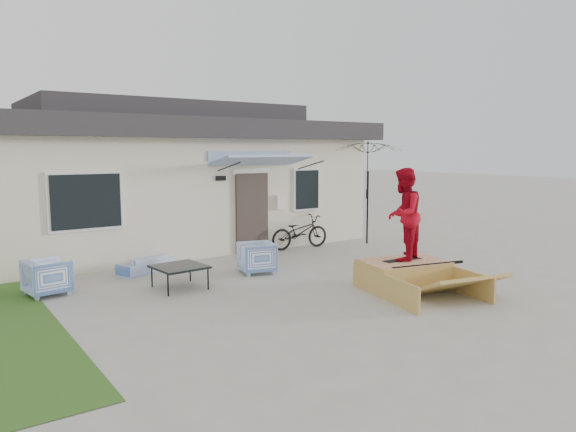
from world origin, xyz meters
TOP-DOWN VIEW (x-y plane):
  - ground at (0.00, 0.00)m, footprint 90.00×90.00m
  - grass_strip at (-5.20, 2.00)m, footprint 1.40×8.00m
  - house at (0.00, 7.99)m, footprint 10.80×8.49m
  - loveseat at (-2.13, 3.88)m, footprint 1.33×0.83m
  - armchair_left at (-4.31, 3.09)m, footprint 0.79×0.83m
  - armchair_right at (-0.15, 2.38)m, footprint 0.85×0.89m
  - coffee_table at (-2.08, 2.11)m, footprint 1.00×1.00m
  - bicycle at (2.37, 4.20)m, footprint 1.80×0.74m
  - patio_umbrella at (4.46, 3.74)m, footprint 2.32×2.23m
  - skate_ramp at (1.57, -0.37)m, footprint 2.02×2.43m
  - skateboard at (1.58, -0.31)m, footprint 0.87×0.28m
  - skater at (1.58, -0.31)m, footprint 1.10×1.01m

SIDE VIEW (x-z plane):
  - ground at x=0.00m, z-range 0.00..0.00m
  - grass_strip at x=-5.20m, z-range 0.00..0.01m
  - coffee_table at x=-2.08m, z-range 0.00..0.46m
  - loveseat at x=-2.13m, z-range 0.00..0.50m
  - skate_ramp at x=1.57m, z-range 0.00..0.54m
  - armchair_left at x=-4.31m, z-range 0.00..0.75m
  - armchair_right at x=-0.15m, z-range 0.00..0.76m
  - bicycle at x=2.37m, z-range 0.00..1.12m
  - skateboard at x=1.58m, z-range 0.54..0.59m
  - skater at x=1.58m, z-range 0.59..2.40m
  - patio_umbrella at x=4.46m, z-range 0.65..2.85m
  - house at x=0.00m, z-range -0.11..3.99m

